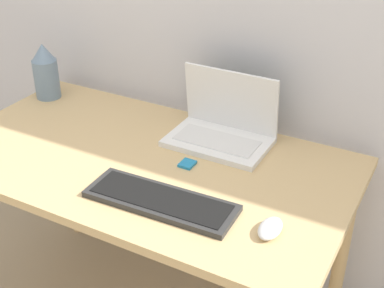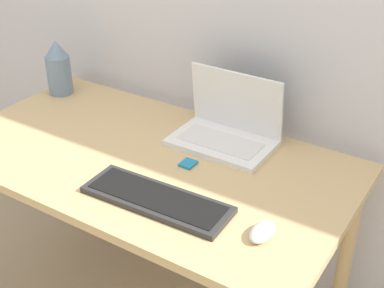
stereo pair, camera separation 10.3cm
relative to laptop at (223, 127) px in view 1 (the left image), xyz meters
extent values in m
cube|color=tan|center=(-0.18, -0.23, -0.07)|extent=(1.37, 0.75, 0.03)
cylinder|color=tan|center=(-0.81, 0.08, -0.45)|extent=(0.05, 0.05, 0.73)
cylinder|color=tan|center=(0.45, 0.08, -0.45)|extent=(0.05, 0.05, 0.73)
cube|color=white|center=(0.00, -0.03, -0.04)|extent=(0.35, 0.22, 0.02)
cube|color=silver|center=(0.00, -0.04, -0.03)|extent=(0.28, 0.12, 0.00)
cube|color=white|center=(0.00, 0.06, 0.08)|extent=(0.35, 0.03, 0.22)
cube|color=black|center=(0.00, 0.07, 0.08)|extent=(0.30, 0.02, 0.19)
cube|color=#2D2D2D|center=(0.01, -0.42, -0.04)|extent=(0.45, 0.17, 0.02)
cube|color=black|center=(0.01, -0.42, -0.03)|extent=(0.42, 0.13, 0.00)
ellipsoid|color=silver|center=(0.33, -0.40, -0.04)|extent=(0.06, 0.10, 0.03)
cylinder|color=slate|center=(-0.78, -0.01, 0.03)|extent=(0.10, 0.10, 0.16)
cone|color=slate|center=(-0.78, -0.01, 0.14)|extent=(0.09, 0.09, 0.07)
cube|color=#1E7FB7|center=(-0.03, -0.20, -0.05)|extent=(0.05, 0.05, 0.01)
camera|label=1|loc=(0.68, -1.48, 0.87)|focal=50.00mm
camera|label=2|loc=(0.77, -1.43, 0.87)|focal=50.00mm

